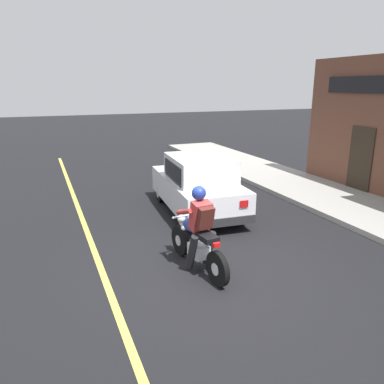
# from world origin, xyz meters

# --- Properties ---
(ground_plane) EXTENTS (80.00, 80.00, 0.00)m
(ground_plane) POSITION_xyz_m (0.00, 0.00, 0.00)
(ground_plane) COLOR black
(sidewalk_curb) EXTENTS (2.60, 22.00, 0.14)m
(sidewalk_curb) POSITION_xyz_m (5.33, 3.00, 0.07)
(sidewalk_curb) COLOR #9E9B93
(sidewalk_curb) RESTS_ON ground
(lane_stripe) EXTENTS (0.12, 19.80, 0.01)m
(lane_stripe) POSITION_xyz_m (-1.80, 3.00, 0.00)
(lane_stripe) COLOR #D1C64C
(lane_stripe) RESTS_ON ground
(motorcycle_with_rider) EXTENTS (0.61, 2.02, 1.62)m
(motorcycle_with_rider) POSITION_xyz_m (-0.10, 0.24, 0.68)
(motorcycle_with_rider) COLOR black
(motorcycle_with_rider) RESTS_ON ground
(car_hatchback) EXTENTS (1.93, 3.90, 1.57)m
(car_hatchback) POSITION_xyz_m (1.16, 3.23, 0.77)
(car_hatchback) COLOR black
(car_hatchback) RESTS_ON ground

